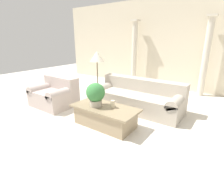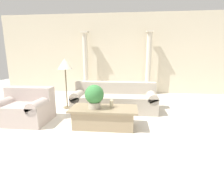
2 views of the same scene
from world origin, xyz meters
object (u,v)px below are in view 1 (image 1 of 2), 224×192
sofa_long (138,97)px  loveseat (55,94)px  coffee_table (105,116)px  potted_plant (96,94)px  floor_lamp (97,58)px

sofa_long → loveseat: size_ratio=2.06×
loveseat → coffee_table: size_ratio=0.79×
sofa_long → potted_plant: bearing=-103.3°
sofa_long → floor_lamp: size_ratio=1.61×
potted_plant → loveseat: bearing=172.4°
coffee_table → loveseat: bearing=175.3°
loveseat → floor_lamp: size_ratio=0.78×
loveseat → coffee_table: 1.90m
sofa_long → potted_plant: size_ratio=4.61×
loveseat → floor_lamp: bearing=63.1°
coffee_table → potted_plant: potted_plant is taller
coffee_table → floor_lamp: 2.12m
potted_plant → coffee_table: bearing=20.2°
sofa_long → floor_lamp: floor_lamp is taller
potted_plant → floor_lamp: bearing=128.8°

